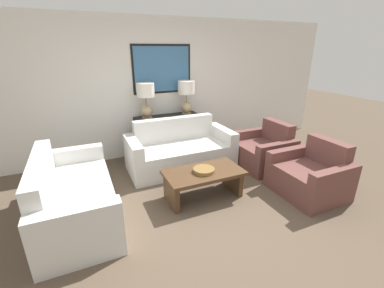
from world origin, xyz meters
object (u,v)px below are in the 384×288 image
object	(u,v)px
decorative_bowl	(204,170)
armchair_near_camera	(310,176)
console_table	(168,135)
table_lamp_right	(186,94)
coffee_table	(203,178)
couch_by_side	(73,197)
armchair_near_back_wall	(263,151)
table_lamp_left	(146,97)
couch_by_back_wall	(180,152)

from	to	relation	value
decorative_bowl	armchair_near_camera	distance (m)	1.62
decorative_bowl	console_table	bearing A→B (deg)	87.22
decorative_bowl	table_lamp_right	bearing A→B (deg)	74.52
coffee_table	decorative_bowl	xyz separation A→B (m)	(-0.01, -0.02, 0.14)
table_lamp_right	coffee_table	distance (m)	2.07
armchair_near_camera	couch_by_side	bearing A→B (deg)	166.42
table_lamp_right	armchair_near_back_wall	xyz separation A→B (m)	(1.03, -1.24, -0.95)
armchair_near_back_wall	table_lamp_left	bearing A→B (deg)	146.21
table_lamp_left	armchair_near_back_wall	distance (m)	2.42
decorative_bowl	armchair_near_camera	size ratio (longest dim) A/B	0.32
armchair_near_back_wall	armchair_near_camera	xyz separation A→B (m)	(0.00, -1.09, 0.00)
table_lamp_left	armchair_near_back_wall	bearing A→B (deg)	-33.79
couch_by_side	console_table	bearing A→B (deg)	40.23
table_lamp_right	couch_by_side	world-z (taller)	table_lamp_right
couch_by_side	decorative_bowl	world-z (taller)	couch_by_side
table_lamp_left	armchair_near_camera	xyz separation A→B (m)	(1.85, -2.33, -0.95)
couch_by_side	table_lamp_left	bearing A→B (deg)	47.54
couch_by_side	coffee_table	xyz separation A→B (m)	(1.74, -0.24, 0.01)
couch_by_back_wall	console_table	bearing A→B (deg)	90.00
coffee_table	armchair_near_camera	xyz separation A→B (m)	(1.52, -0.54, -0.03)
table_lamp_right	coffee_table	size ratio (longest dim) A/B	0.59
decorative_bowl	coffee_table	bearing A→B (deg)	71.25
coffee_table	armchair_near_back_wall	size ratio (longest dim) A/B	1.17
couch_by_back_wall	decorative_bowl	distance (m)	1.15
decorative_bowl	couch_by_back_wall	bearing A→B (deg)	85.58
couch_by_back_wall	armchair_near_camera	world-z (taller)	couch_by_back_wall
table_lamp_left	armchair_near_back_wall	world-z (taller)	table_lamp_left
decorative_bowl	armchair_near_back_wall	world-z (taller)	armchair_near_back_wall
table_lamp_left	armchair_near_back_wall	xyz separation A→B (m)	(1.85, -1.24, -0.95)
console_table	table_lamp_left	size ratio (longest dim) A/B	1.95
couch_by_back_wall	couch_by_side	distance (m)	2.02
couch_by_side	couch_by_back_wall	bearing A→B (deg)	25.56
coffee_table	decorative_bowl	distance (m)	0.14
couch_by_side	coffee_table	distance (m)	1.76
couch_by_back_wall	coffee_table	distance (m)	1.12
table_lamp_left	decorative_bowl	xyz separation A→B (m)	(0.32, -1.80, -0.78)
console_table	table_lamp_right	xyz separation A→B (m)	(0.41, -0.00, 0.82)
coffee_table	table_lamp_left	bearing A→B (deg)	100.52
console_table	armchair_near_back_wall	xyz separation A→B (m)	(1.44, -1.24, -0.13)
console_table	coffee_table	bearing A→B (deg)	-92.59
console_table	table_lamp_left	bearing A→B (deg)	-180.00
console_table	couch_by_back_wall	distance (m)	0.68
console_table	table_lamp_right	distance (m)	0.92
decorative_bowl	armchair_near_back_wall	bearing A→B (deg)	20.34
console_table	coffee_table	xyz separation A→B (m)	(-0.08, -1.78, -0.10)
table_lamp_right	couch_by_back_wall	bearing A→B (deg)	-121.59
armchair_near_camera	table_lamp_right	bearing A→B (deg)	113.80
console_table	coffee_table	distance (m)	1.79
coffee_table	decorative_bowl	world-z (taller)	decorative_bowl
table_lamp_right	table_lamp_left	bearing A→B (deg)	180.00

